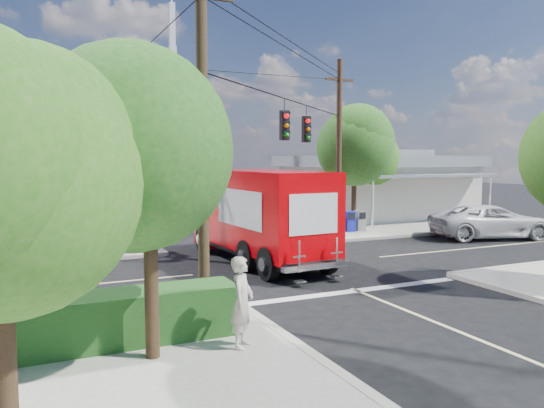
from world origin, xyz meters
TOP-DOWN VIEW (x-y plane):
  - ground at (0.00, 0.00)m, footprint 120.00×120.00m
  - sidewalk_ne at (10.88, 10.88)m, footprint 14.12×14.12m
  - road_markings at (0.00, -1.47)m, footprint 32.00×32.00m
  - building_ne at (12.50, 11.97)m, footprint 11.80×10.20m
  - radio_tower at (0.50, 20.00)m, footprint 0.80×0.80m
  - tree_sw_front at (-6.99, -7.54)m, footprint 3.88×3.78m
  - tree_ne_front at (7.21, 6.76)m, footprint 4.21×4.14m
  - tree_ne_back at (9.81, 8.96)m, footprint 3.77×3.66m
  - palm_nw_front at (-7.50, 7.50)m, footprint 3.01×3.08m
  - palm_nw_back at (-9.50, 9.00)m, footprint 3.01×3.08m
  - utility_poles at (-1.58, 1.60)m, footprint 12.00×10.68m
  - picket_fence at (-7.80, -5.60)m, footprint 5.94×0.06m
  - hedge_sw at (-8.00, -6.40)m, footprint 6.20×1.20m
  - vending_boxes at (6.50, 6.20)m, footprint 1.90×0.50m
  - delivery_truck at (-0.93, 1.00)m, footprint 3.15×8.52m
  - parked_car at (12.35, 1.90)m, footprint 6.67×4.51m
  - pedestrian at (-5.17, -7.71)m, footprint 0.80×0.84m

SIDE VIEW (x-z plane):
  - ground at x=0.00m, z-range 0.00..0.00m
  - road_markings at x=0.00m, z-range 0.00..0.01m
  - sidewalk_ne at x=10.88m, z-range 0.00..0.14m
  - picket_fence at x=-7.80m, z-range 0.18..1.18m
  - hedge_sw at x=-8.00m, z-range 0.14..1.24m
  - vending_boxes at x=6.50m, z-range 0.14..1.24m
  - parked_car at x=12.35m, z-range 0.00..1.70m
  - pedestrian at x=-5.17m, z-range 0.14..2.07m
  - delivery_truck at x=-0.93m, z-range 0.03..3.65m
  - building_ne at x=12.50m, z-range 0.07..4.57m
  - tree_ne_back at x=9.81m, z-range 1.27..7.10m
  - tree_sw_front at x=-6.99m, z-range 1.32..7.35m
  - palm_nw_back at x=-9.50m, z-range 2.08..7.27m
  - utility_poles at x=-1.58m, z-range 0.17..9.17m
  - tree_ne_front at x=7.21m, z-range 1.44..8.09m
  - palm_nw_front at x=-7.50m, z-range 2.25..7.84m
  - radio_tower at x=0.50m, z-range -2.86..14.14m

